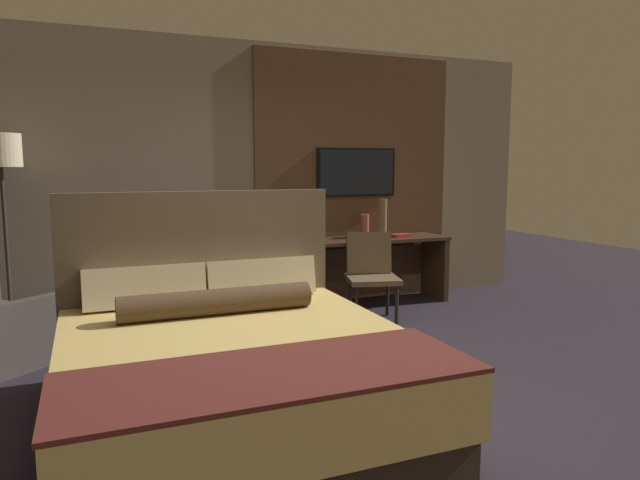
{
  "coord_description": "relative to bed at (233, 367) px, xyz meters",
  "views": [
    {
      "loc": [
        -1.39,
        -3.27,
        1.51
      ],
      "look_at": [
        0.4,
        1.09,
        0.91
      ],
      "focal_mm": 32.0,
      "sensor_mm": 36.0,
      "label": 1
    }
  ],
  "objects": [
    {
      "name": "ground_plane",
      "position": [
        0.63,
        0.07,
        -0.34
      ],
      "size": [
        16.0,
        16.0,
        0.0
      ],
      "primitive_type": "plane",
      "color": "#28232D"
    },
    {
      "name": "wall_back_tv_panel",
      "position": [
        0.83,
        2.66,
        1.06
      ],
      "size": [
        7.2,
        0.09,
        2.8
      ],
      "color": "gray",
      "rests_on": "ground_plane"
    },
    {
      "name": "bed",
      "position": [
        0.0,
        0.0,
        0.0
      ],
      "size": [
        1.96,
        2.14,
        1.34
      ],
      "color": "#33281E",
      "rests_on": "ground_plane"
    },
    {
      "name": "desk",
      "position": [
        2.07,
        2.36,
        0.17
      ],
      "size": [
        1.84,
        0.54,
        0.74
      ],
      "color": "#422D1E",
      "rests_on": "ground_plane"
    },
    {
      "name": "tv",
      "position": [
        2.07,
        2.59,
        1.12
      ],
      "size": [
        0.95,
        0.04,
        0.54
      ],
      "color": "black"
    },
    {
      "name": "desk_chair",
      "position": [
        1.84,
        1.77,
        0.17
      ],
      "size": [
        0.6,
        0.6,
        0.86
      ],
      "rotation": [
        0.0,
        0.0,
        -0.27
      ],
      "color": "brown",
      "rests_on": "ground_plane"
    },
    {
      "name": "floor_lamp",
      "position": [
        -1.41,
        2.28,
        1.17
      ],
      "size": [
        0.34,
        0.34,
        1.79
      ],
      "color": "#282623",
      "rests_on": "ground_plane"
    },
    {
      "name": "vase_tall",
      "position": [
        2.27,
        2.34,
        0.61
      ],
      "size": [
        0.09,
        0.09,
        0.42
      ],
      "color": "#846647",
      "rests_on": "desk"
    },
    {
      "name": "vase_short",
      "position": [
        2.11,
        2.45,
        0.53
      ],
      "size": [
        0.1,
        0.1,
        0.25
      ],
      "color": "#B2563D",
      "rests_on": "desk"
    },
    {
      "name": "book",
      "position": [
        2.48,
        2.3,
        0.42
      ],
      "size": [
        0.23,
        0.17,
        0.03
      ],
      "color": "maroon",
      "rests_on": "desk"
    }
  ]
}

